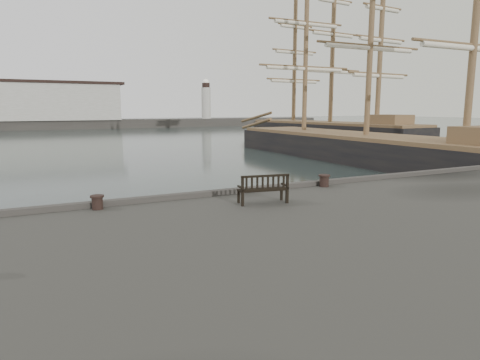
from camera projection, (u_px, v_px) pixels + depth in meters
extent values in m
plane|color=black|center=(203.00, 238.00, 15.43)|extent=(400.00, 400.00, 0.00)
cube|color=#383530|center=(50.00, 125.00, 96.24)|extent=(140.00, 8.00, 2.00)
cube|color=#BAB6AC|center=(8.00, 102.00, 91.85)|extent=(46.00, 9.00, 8.00)
cube|color=black|center=(6.00, 81.00, 91.14)|extent=(48.00, 9.50, 0.60)
cylinder|color=#BAB6AC|center=(206.00, 103.00, 112.32)|extent=(2.40, 2.40, 8.00)
sphere|color=silver|center=(206.00, 82.00, 111.43)|extent=(1.61, 1.61, 1.61)
cube|color=black|center=(263.00, 190.00, 13.89)|extent=(1.70, 0.83, 0.04)
cube|color=black|center=(265.00, 183.00, 13.62)|extent=(1.61, 0.34, 0.49)
cube|color=black|center=(263.00, 196.00, 13.92)|extent=(1.58, 0.74, 0.45)
cylinder|color=black|center=(97.00, 202.00, 13.06)|extent=(0.54, 0.54, 0.44)
cylinder|color=black|center=(324.00, 181.00, 16.86)|extent=(0.56, 0.56, 0.48)
cube|color=black|center=(365.00, 157.00, 37.81)|extent=(7.50, 34.50, 3.44)
cube|color=brown|center=(366.00, 136.00, 37.51)|extent=(7.14, 33.81, 0.30)
cylinder|color=brown|center=(372.00, 4.00, 35.68)|extent=(0.48, 0.48, 22.35)
cylinder|color=brown|center=(306.00, 38.00, 44.45)|extent=(0.48, 0.48, 19.67)
cube|color=black|center=(329.00, 139.00, 59.23)|extent=(8.31, 29.56, 4.17)
cube|color=brown|center=(330.00, 123.00, 58.86)|extent=(7.95, 28.96, 0.30)
cylinder|color=brown|center=(380.00, 51.00, 50.50)|extent=(0.58, 0.58, 17.72)
cylinder|color=brown|center=(333.00, 46.00, 57.16)|extent=(0.58, 0.58, 20.85)
cylinder|color=brown|center=(295.00, 61.00, 64.29)|extent=(0.58, 0.58, 18.35)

